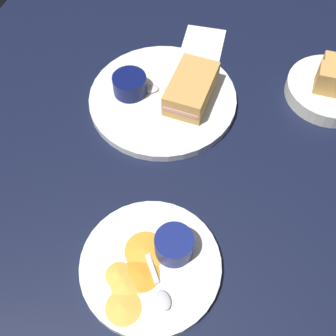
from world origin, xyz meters
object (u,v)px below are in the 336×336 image
(ramekin_dark_sauce, at_px, (130,84))
(plate_chips_companion, at_px, (151,266))
(spoon_by_dark_ramekin, at_px, (157,88))
(bread_basket_rear, at_px, (332,85))
(spoon_by_gravy_ramekin, at_px, (160,292))
(plate_sandwich_main, at_px, (163,99))
(ramekin_light_gravy, at_px, (174,245))
(sandwich_half_near, at_px, (191,89))

(ramekin_dark_sauce, distance_m, plate_chips_companion, 0.37)
(spoon_by_dark_ramekin, bearing_deg, bread_basket_rear, 108.55)
(plate_chips_companion, xyz_separation_m, spoon_by_gravy_ramekin, (0.04, 0.03, 0.01))
(plate_chips_companion, bearing_deg, plate_sandwich_main, -164.35)
(ramekin_light_gravy, height_order, bread_basket_rear, bread_basket_rear)
(ramekin_dark_sauce, height_order, plate_chips_companion, ramekin_dark_sauce)
(ramekin_light_gravy, bearing_deg, plate_chips_companion, -39.81)
(spoon_by_dark_ramekin, bearing_deg, spoon_by_gravy_ramekin, 19.80)
(plate_sandwich_main, xyz_separation_m, ramekin_dark_sauce, (0.01, -0.07, 0.03))
(spoon_by_dark_ramekin, xyz_separation_m, ramekin_light_gravy, (0.32, 0.14, 0.02))
(plate_sandwich_main, height_order, sandwich_half_near, sandwich_half_near)
(spoon_by_dark_ramekin, distance_m, ramekin_light_gravy, 0.34)
(sandwich_half_near, bearing_deg, spoon_by_gravy_ramekin, 10.11)
(sandwich_half_near, relative_size, spoon_by_dark_ramekin, 1.40)
(sandwich_half_near, distance_m, plate_chips_companion, 0.36)
(spoon_by_gravy_ramekin, bearing_deg, ramekin_dark_sauce, -152.62)
(plate_sandwich_main, distance_m, sandwich_half_near, 0.06)
(plate_sandwich_main, bearing_deg, sandwich_half_near, 106.05)
(plate_chips_companion, bearing_deg, ramekin_dark_sauce, -153.97)
(ramekin_dark_sauce, relative_size, spoon_by_dark_ramekin, 0.70)
(spoon_by_dark_ramekin, height_order, plate_chips_companion, spoon_by_dark_ramekin)
(ramekin_dark_sauce, distance_m, spoon_by_dark_ramekin, 0.06)
(spoon_by_dark_ramekin, bearing_deg, plate_chips_companion, 17.50)
(sandwich_half_near, xyz_separation_m, ramekin_light_gravy, (0.32, 0.07, -0.00))
(sandwich_half_near, bearing_deg, bread_basket_rear, 112.56)
(plate_chips_companion, bearing_deg, spoon_by_gravy_ramekin, 37.78)
(plate_sandwich_main, xyz_separation_m, spoon_by_dark_ramekin, (-0.01, -0.02, 0.01))
(spoon_by_dark_ramekin, height_order, ramekin_light_gravy, ramekin_light_gravy)
(plate_sandwich_main, relative_size, sandwich_half_near, 2.19)
(sandwich_half_near, height_order, ramekin_dark_sauce, sandwich_half_near)
(ramekin_dark_sauce, bearing_deg, spoon_by_gravy_ramekin, 27.38)
(ramekin_dark_sauce, height_order, spoon_by_gravy_ramekin, ramekin_dark_sauce)
(sandwich_half_near, bearing_deg, ramekin_dark_sauce, -78.83)
(plate_chips_companion, bearing_deg, spoon_by_dark_ramekin, -162.50)
(ramekin_dark_sauce, xyz_separation_m, bread_basket_rear, (-0.13, 0.38, -0.01))
(plate_sandwich_main, relative_size, bread_basket_rear, 1.69)
(plate_sandwich_main, distance_m, spoon_by_dark_ramekin, 0.02)
(sandwich_half_near, bearing_deg, ramekin_light_gravy, 12.03)
(plate_chips_companion, xyz_separation_m, bread_basket_rear, (-0.46, 0.22, 0.02))
(sandwich_half_near, xyz_separation_m, plate_chips_companion, (0.35, 0.04, -0.03))
(bread_basket_rear, bearing_deg, spoon_by_gravy_ramekin, -21.13)
(bread_basket_rear, bearing_deg, ramekin_light_gravy, -24.42)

